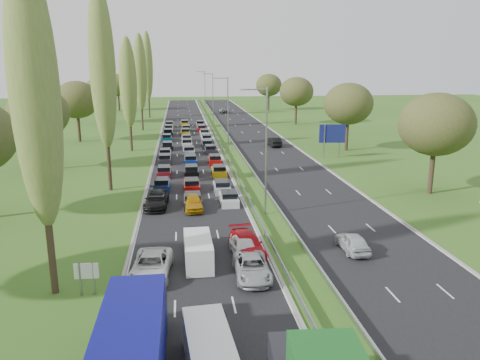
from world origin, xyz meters
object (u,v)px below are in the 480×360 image
near_car_3 (157,199)px  info_sign (87,274)px  direction_sign (332,135)px  near_car_2 (151,265)px  blue_lorry (135,340)px  white_van_rear (198,250)px  white_van_front (209,349)px

near_car_3 → info_sign: (-3.45, -18.13, 0.56)m
near_car_3 → direction_sign: bearing=44.4°
near_car_2 → near_car_3: 15.97m
blue_lorry → white_van_rear: size_ratio=1.93×
near_car_2 → white_van_front: (3.24, -10.44, 0.28)m
white_van_rear → white_van_front: bearing=-90.9°
white_van_front → white_van_rear: white_van_front is taller
blue_lorry → white_van_front: blue_lorry is taller
near_car_2 → near_car_3: near_car_3 is taller
white_van_front → info_sign: size_ratio=2.44×
near_car_3 → direction_sign: (25.35, 22.10, 2.76)m
white_van_rear → direction_sign: bearing=58.1°
near_car_2 → white_van_front: size_ratio=1.07×
white_van_front → direction_sign: size_ratio=0.99×
direction_sign → white_van_rear: bearing=-121.0°
near_car_3 → white_van_front: 26.65m
blue_lorry → white_van_rear: 13.13m
white_van_front → white_van_rear: (-0.01, 12.24, -0.05)m
blue_lorry → white_van_front: 3.47m
near_car_3 → info_sign: info_sign is taller
blue_lorry → white_van_front: bearing=7.7°
white_van_front → blue_lorry: bearing=-177.1°
blue_lorry → white_van_front: (3.30, 0.43, -1.00)m
near_car_2 → blue_lorry: blue_lorry is taller
near_car_3 → white_van_front: bearing=-78.9°
near_car_3 → direction_sign: size_ratio=1.04×
info_sign → direction_sign: 49.53m
white_van_front → direction_sign: (21.76, 48.50, 2.51)m
near_car_2 → direction_sign: direction_sign is taller
blue_lorry → direction_sign: bearing=63.2°
near_car_2 → white_van_front: bearing=-67.9°
info_sign → direction_sign: direction_sign is taller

